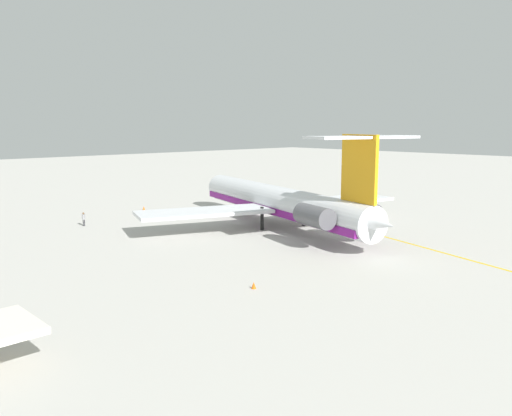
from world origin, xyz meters
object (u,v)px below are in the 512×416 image
safety_cone_nose (144,208)px  ground_crew_near_nose (346,196)px  main_jetliner (283,202)px  ground_crew_near_tail (84,217)px  safety_cone_wingtip (254,285)px

safety_cone_nose → ground_crew_near_nose: bearing=-119.7°
main_jetliner → ground_crew_near_tail: bearing=59.0°
main_jetliner → safety_cone_nose: bearing=27.2°
ground_crew_near_nose → ground_crew_near_tail: bearing=133.2°
main_jetliner → ground_crew_near_tail: main_jetliner is taller
safety_cone_wingtip → ground_crew_near_tail: bearing=-3.0°
safety_cone_nose → safety_cone_wingtip: (-40.58, 14.43, 0.00)m
ground_crew_near_nose → ground_crew_near_tail: ground_crew_near_tail is taller
ground_crew_near_nose → main_jetliner: bearing=166.1°
ground_crew_near_nose → safety_cone_nose: 33.61m
main_jetliner → ground_crew_near_nose: size_ratio=23.07×
main_jetliner → safety_cone_nose: (24.72, 5.45, -3.02)m
ground_crew_near_tail → safety_cone_wingtip: size_ratio=3.26×
ground_crew_near_tail → safety_cone_wingtip: bearing=23.4°
safety_cone_nose → ground_crew_near_tail: bearing=115.9°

